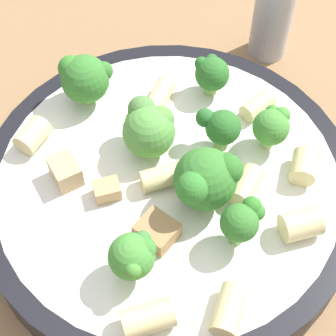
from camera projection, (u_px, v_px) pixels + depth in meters
ground_plane at (168, 207)px, 0.39m from camera, size 2.00×2.00×0.00m
pasta_bowl at (168, 190)px, 0.37m from camera, size 0.24×0.24×0.04m
broccoli_floret_0 at (207, 178)px, 0.33m from camera, size 0.05×0.04×0.04m
broccoli_floret_1 at (133, 256)px, 0.30m from camera, size 0.03×0.03×0.03m
broccoli_floret_2 at (84, 78)px, 0.38m from camera, size 0.03×0.03×0.04m
broccoli_floret_3 at (212, 73)px, 0.39m from camera, size 0.02×0.03×0.03m
broccoli_floret_4 at (149, 128)px, 0.36m from camera, size 0.03×0.04×0.04m
broccoli_floret_5 at (221, 127)px, 0.36m from camera, size 0.02×0.03×0.03m
broccoli_floret_6 at (272, 125)px, 0.36m from camera, size 0.03×0.02×0.03m
broccoli_floret_7 at (242, 221)px, 0.32m from camera, size 0.03×0.02×0.03m
rigatoni_0 at (258, 106)px, 0.39m from camera, size 0.03×0.02×0.01m
rigatoni_1 at (304, 166)px, 0.35m from camera, size 0.03×0.02×0.02m
rigatoni_2 at (301, 225)px, 0.33m from camera, size 0.03×0.03×0.02m
rigatoni_3 at (33, 135)px, 0.37m from camera, size 0.02×0.02×0.02m
rigatoni_4 at (159, 98)px, 0.39m from camera, size 0.03×0.02×0.01m
rigatoni_5 at (148, 318)px, 0.30m from camera, size 0.03×0.03×0.02m
rigatoni_6 at (156, 173)px, 0.35m from camera, size 0.03×0.03×0.01m
rigatoni_7 at (246, 186)px, 0.35m from camera, size 0.03×0.02×0.01m
rigatoni_8 at (229, 310)px, 0.30m from camera, size 0.03×0.02×0.02m
chicken_chunk_0 at (65, 171)px, 0.35m from camera, size 0.02×0.03×0.02m
chicken_chunk_1 at (157, 231)px, 0.33m from camera, size 0.02×0.02×0.01m
chicken_chunk_2 at (107, 190)px, 0.35m from camera, size 0.02×0.02×0.01m
pepper_shaker at (275, 4)px, 0.44m from camera, size 0.03×0.03×0.10m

